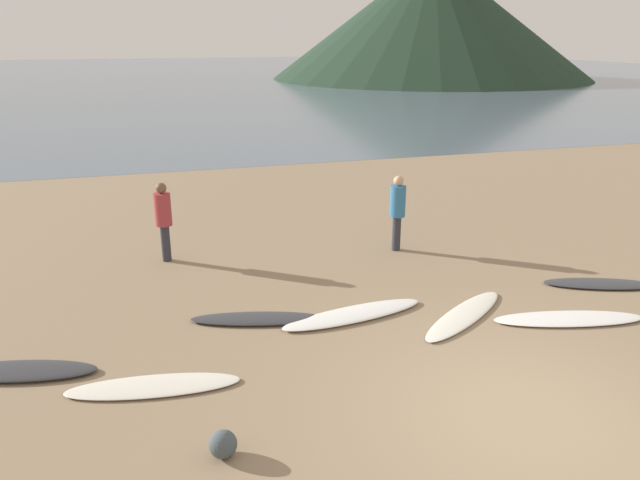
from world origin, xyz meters
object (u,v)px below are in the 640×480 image
object	(u,v)px
surfboard_3	(258,319)
surfboard_2	(153,386)
surfboard_1	(18,371)
beach_rock_near	(223,444)
surfboard_7	(601,284)
surfboard_5	(464,315)
person_0	(163,215)
surfboard_6	(569,319)
person_1	(398,207)
surfboard_4	(353,314)

from	to	relation	value
surfboard_3	surfboard_2	bearing A→B (deg)	-122.61
surfboard_1	beach_rock_near	bearing A→B (deg)	-31.37
surfboard_7	surfboard_5	bearing A→B (deg)	-151.74
person_0	beach_rock_near	bearing A→B (deg)	15.41
surfboard_1	surfboard_6	xyz separation A→B (m)	(8.06, -0.76, -0.01)
surfboard_6	person_0	distance (m)	7.53
surfboard_2	surfboard_5	world-z (taller)	same
surfboard_2	surfboard_3	distance (m)	2.22
surfboard_7	person_0	xyz separation A→B (m)	(-7.40, 3.54, 0.90)
surfboard_3	person_1	xyz separation A→B (m)	(3.41, 2.43, 0.89)
person_1	beach_rock_near	size ratio (longest dim) A/B	5.18
surfboard_3	beach_rock_near	bearing A→B (deg)	-92.48
person_0	beach_rock_near	distance (m)	6.28
surfboard_3	surfboard_7	bearing A→B (deg)	11.66
surfboard_6	person_1	size ratio (longest dim) A/B	1.52
surfboard_1	person_0	size ratio (longest dim) A/B	1.31
surfboard_7	beach_rock_near	world-z (taller)	beach_rock_near
surfboard_7	beach_rock_near	distance (m)	7.64
surfboard_6	surfboard_4	bearing A→B (deg)	174.39
surfboard_4	person_1	size ratio (longest dim) A/B	1.55
surfboard_6	surfboard_7	xyz separation A→B (m)	(1.48, 1.02, 0.00)
surfboard_1	surfboard_3	xyz separation A→B (m)	(3.35, 0.63, -0.01)
surfboard_1	surfboard_6	distance (m)	8.09
surfboard_3	surfboard_4	bearing A→B (deg)	4.28
surfboard_4	surfboard_6	xyz separation A→B (m)	(3.21, -1.11, -0.01)
surfboard_3	surfboard_4	size ratio (longest dim) A/B	0.86
surfboard_1	surfboard_3	bearing A→B (deg)	24.90
surfboard_2	surfboard_4	bearing A→B (deg)	28.92
person_0	surfboard_6	bearing A→B (deg)	65.56
surfboard_5	person_1	bearing A→B (deg)	51.98
surfboard_1	person_0	world-z (taller)	person_0
surfboard_4	beach_rock_near	distance (m)	3.72
surfboard_4	person_0	bearing A→B (deg)	119.29
person_0	person_1	size ratio (longest dim) A/B	1.00
surfboard_3	surfboard_4	world-z (taller)	surfboard_4
person_0	person_1	world-z (taller)	person_0
surfboard_1	surfboard_7	world-z (taller)	surfboard_1
surfboard_2	person_0	distance (m)	4.77
surfboard_6	person_0	bearing A→B (deg)	155.84
surfboard_1	surfboard_7	xyz separation A→B (m)	(9.54, 0.26, -0.01)
surfboard_4	surfboard_2	bearing A→B (deg)	-167.79
surfboard_6	surfboard_5	bearing A→B (deg)	171.82
surfboard_6	beach_rock_near	size ratio (longest dim) A/B	7.87
beach_rock_near	surfboard_1	bearing A→B (deg)	134.41
surfboard_2	surfboard_6	world-z (taller)	surfboard_6
surfboard_5	person_1	distance (m)	3.36
surfboard_1	surfboard_3	size ratio (longest dim) A/B	0.98
person_0	person_1	distance (m)	4.69
beach_rock_near	person_0	bearing A→B (deg)	92.21
surfboard_2	surfboard_7	distance (m)	7.91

